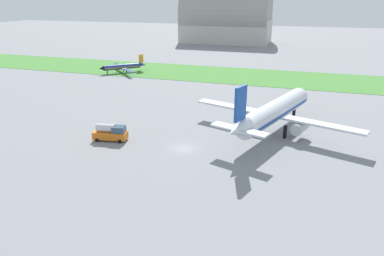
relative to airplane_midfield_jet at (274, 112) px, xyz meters
The scene contains 6 objects.
ground_plane 20.01m from the airplane_midfield_jet, 137.95° to the right, with size 600.00×600.00×0.00m, color gray.
grass_taxiway_strip 55.29m from the airplane_midfield_jet, 105.23° to the left, with size 360.00×28.00×0.08m, color #478438.
airplane_midfield_jet is the anchor object (origin of this frame).
airplane_taxiing_turboprop 73.85m from the airplane_midfield_jet, 142.09° to the left, with size 15.35×15.30×6.11m.
fuel_truck_near_gate 32.41m from the airplane_midfield_jet, 155.14° to the right, with size 6.80×3.46×3.29m.
hangar_distant 152.01m from the airplane_midfield_jet, 106.37° to the left, with size 51.40×30.08×31.59m.
Camera 1 is at (19.67, -56.21, 26.18)m, focal length 33.14 mm.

